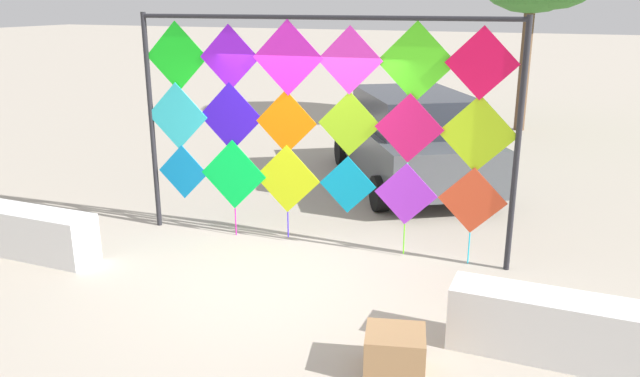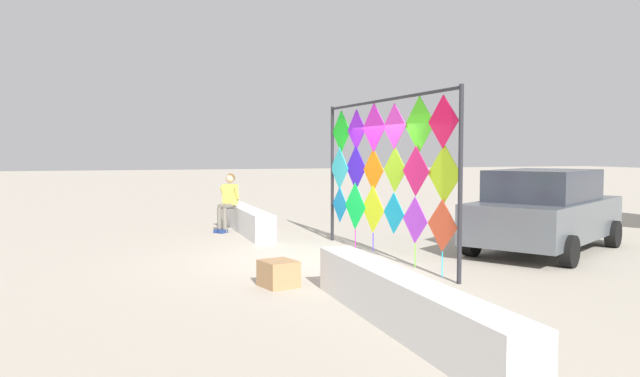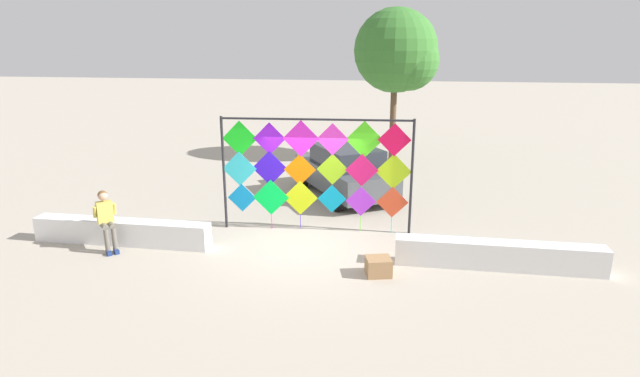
# 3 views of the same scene
# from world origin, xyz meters

# --- Properties ---
(ground) EXTENTS (120.00, 120.00, 0.00)m
(ground) POSITION_xyz_m (0.00, 0.00, 0.00)
(ground) COLOR #ADA393
(plaza_ledge_left) EXTENTS (4.50, 0.47, 0.61)m
(plaza_ledge_left) POSITION_xyz_m (-4.49, -0.51, 0.31)
(plaza_ledge_left) COLOR white
(plaza_ledge_left) RESTS_ON ground
(plaza_ledge_right) EXTENTS (4.50, 0.47, 0.61)m
(plaza_ledge_right) POSITION_xyz_m (4.49, -0.51, 0.31)
(plaza_ledge_right) COLOR white
(plaza_ledge_right) RESTS_ON ground
(kite_display_rack) EXTENTS (4.97, 0.39, 3.06)m
(kite_display_rack) POSITION_xyz_m (0.09, 1.20, 1.80)
(kite_display_rack) COLOR #232328
(kite_display_rack) RESTS_ON ground
(seated_vendor) EXTENTS (0.69, 0.70, 1.46)m
(seated_vendor) POSITION_xyz_m (-4.59, -0.93, 0.86)
(seated_vendor) COLOR #666056
(seated_vendor) RESTS_ON ground
(parked_car) EXTENTS (3.81, 4.57, 1.65)m
(parked_car) POSITION_xyz_m (0.49, 4.57, 0.84)
(parked_car) COLOR #4C5156
(parked_car) RESTS_ON ground
(cardboard_box_large) EXTENTS (0.63, 0.59, 0.39)m
(cardboard_box_large) POSITION_xyz_m (1.90, -1.29, 0.20)
(cardboard_box_large) COLOR #9E754C
(cardboard_box_large) RESTS_ON ground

